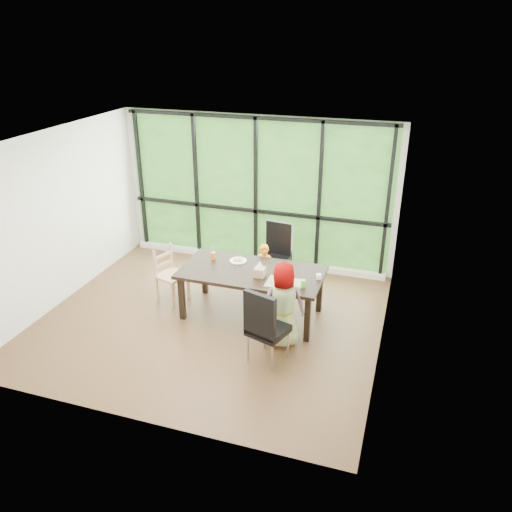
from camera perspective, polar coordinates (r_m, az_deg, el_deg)
name	(u,v)px	position (r m, az deg, el deg)	size (l,w,h in m)	color
ground	(211,319)	(7.80, -5.04, -7.09)	(5.00, 5.00, 0.00)	black
back_wall	(257,191)	(9.17, 0.07, 7.25)	(5.00, 5.00, 0.00)	silver
foliage_backdrop	(256,192)	(9.15, 0.03, 7.22)	(4.80, 0.02, 2.65)	#24501B
window_mullions	(256,192)	(9.11, -0.05, 7.15)	(4.80, 0.06, 2.65)	black
window_sill	(255,259)	(9.55, -0.12, -0.38)	(4.80, 0.12, 0.10)	silver
dining_table	(252,293)	(7.71, -0.48, -4.17)	(2.12, 1.06, 0.75)	black
chair_window_leather	(275,256)	(8.53, 2.09, 0.02)	(0.46, 0.46, 1.08)	black
chair_interior_leather	(268,325)	(6.63, 1.39, -7.73)	(0.46, 0.46, 1.08)	black
chair_end_beech	(172,275)	(8.17, -9.41, -2.17)	(0.42, 0.40, 0.90)	tan
child_toddler	(264,271)	(8.21, 0.92, -1.67)	(0.33, 0.22, 0.90)	orange
child_older	(282,305)	(6.94, 2.89, -5.45)	(0.60, 0.39, 1.23)	slate
placemat	(284,283)	(7.19, 3.17, -3.04)	(0.50, 0.37, 0.01)	tan
plate_far	(238,261)	(7.84, -2.01, -0.53)	(0.26, 0.26, 0.02)	white
plate_near	(285,284)	(7.16, 3.28, -3.14)	(0.25, 0.25, 0.02)	white
orange_cup	(213,256)	(7.91, -4.82, 0.03)	(0.07, 0.07, 0.11)	orange
green_cup	(303,284)	(7.08, 5.30, -3.10)	(0.07, 0.07, 0.11)	#6CDE3F
white_mug	(319,277)	(7.34, 7.05, -2.30)	(0.08, 0.08, 0.08)	white
tissue_box	(260,272)	(7.35, 0.43, -1.82)	(0.15, 0.15, 0.13)	tan
crepe_rolls_far	(238,259)	(7.83, -2.02, -0.36)	(0.15, 0.12, 0.04)	tan
crepe_rolls_near	(285,282)	(7.15, 3.28, -2.96)	(0.10, 0.12, 0.04)	tan
straw_white	(213,250)	(7.87, -4.84, 0.67)	(0.01, 0.01, 0.20)	white
straw_pink	(303,277)	(7.04, 5.33, -2.41)	(0.01, 0.01, 0.20)	pink
tissue	(260,265)	(7.29, 0.43, -0.97)	(0.12, 0.12, 0.11)	white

